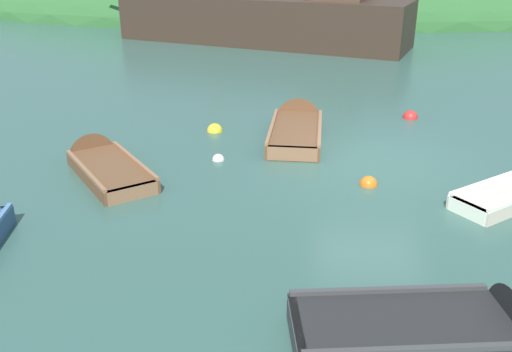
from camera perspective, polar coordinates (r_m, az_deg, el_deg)
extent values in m
plane|color=#33564C|center=(12.89, 12.15, 1.38)|extent=(120.00, 120.00, 0.00)
ellipsoid|color=#2D602D|center=(43.26, 3.23, 16.98)|extent=(51.67, 25.25, 8.33)
cube|color=#38281E|center=(27.65, 0.64, 14.90)|extent=(14.29, 7.92, 2.96)
cube|color=brown|center=(12.13, -14.62, 0.13)|extent=(2.47, 2.72, 0.40)
cone|color=brown|center=(13.57, -16.83, 2.37)|extent=(1.25, 1.18, 1.08)
cube|color=#8E6242|center=(11.03, -12.57, -1.70)|extent=(0.89, 0.72, 0.28)
cube|color=#8E6242|center=(12.48, -15.35, 1.40)|extent=(0.94, 0.78, 0.05)
cube|color=#8E6242|center=(11.68, -13.97, 0.03)|extent=(0.94, 0.78, 0.05)
cube|color=#8E6242|center=(12.20, -12.38, 1.65)|extent=(1.60, 2.03, 0.07)
cube|color=#8E6242|center=(11.91, -17.13, 0.60)|extent=(1.60, 2.03, 0.07)
cube|color=beige|center=(11.71, 24.27, -2.15)|extent=(2.42, 2.16, 0.39)
cube|color=white|center=(10.81, 20.93, -3.33)|extent=(0.59, 0.72, 0.27)
cube|color=white|center=(11.33, 23.20, -2.05)|extent=(0.65, 0.77, 0.05)
cube|color=white|center=(11.82, 22.83, -0.48)|extent=(1.88, 1.48, 0.07)
cube|color=brown|center=(13.96, 4.07, 4.05)|extent=(1.35, 2.89, 0.46)
cone|color=brown|center=(15.65, 4.43, 6.17)|extent=(1.22, 0.74, 1.20)
cube|color=#8E6242|center=(12.65, 3.75, 2.32)|extent=(1.14, 0.15, 0.32)
cube|color=#8E6242|center=(14.38, 4.20, 5.34)|extent=(1.17, 0.22, 0.05)
cube|color=#8E6242|center=(13.43, 3.98, 4.05)|extent=(1.17, 0.22, 0.05)
cube|color=#8E6242|center=(13.87, 6.56, 4.96)|extent=(0.16, 2.80, 0.07)
cube|color=#8E6242|center=(13.92, 1.66, 5.17)|extent=(0.16, 2.80, 0.07)
cube|color=black|center=(7.47, 14.50, -15.44)|extent=(2.86, 1.63, 0.46)
cube|color=#3B3B3B|center=(7.16, 4.16, -15.83)|extent=(0.28, 1.13, 0.32)
cube|color=#3B3B3B|center=(7.51, 18.19, -14.04)|extent=(0.34, 1.16, 0.05)
cube|color=#3B3B3B|center=(7.24, 10.94, -14.75)|extent=(0.34, 1.16, 0.05)
cube|color=#3B3B3B|center=(6.88, 16.17, -16.74)|extent=(2.64, 0.46, 0.07)
cube|color=#3B3B3B|center=(7.76, 13.45, -11.30)|extent=(2.64, 0.46, 0.07)
sphere|color=yellow|center=(14.73, -4.24, 4.62)|extent=(0.42, 0.42, 0.42)
sphere|color=red|center=(16.40, 15.53, 5.78)|extent=(0.43, 0.43, 0.43)
sphere|color=orange|center=(11.69, 11.45, -0.89)|extent=(0.38, 0.38, 0.38)
sphere|color=white|center=(12.78, -3.89, 1.67)|extent=(0.28, 0.28, 0.28)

